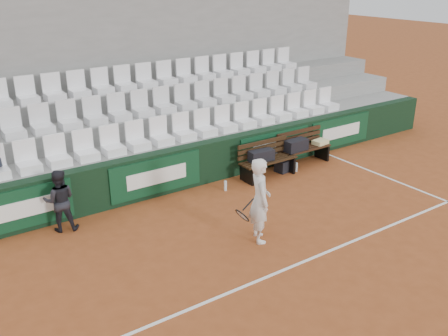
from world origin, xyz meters
The scene contains 20 objects.
ground centered at (0.00, 0.00, 0.00)m, with size 80.00×80.00×0.00m, color #974822.
court_baseline centered at (0.00, 0.00, 0.00)m, with size 18.00×0.06×0.01m, color white.
back_barrier centered at (0.07, 3.99, 0.50)m, with size 18.00×0.34×1.00m.
grandstand_tier_front centered at (0.00, 4.62, 0.50)m, with size 18.00×0.95×1.00m, color gray.
grandstand_tier_mid centered at (0.00, 5.58, 0.72)m, with size 18.00×0.95×1.45m, color gray.
grandstand_tier_back centered at (0.00, 6.53, 0.95)m, with size 18.00×0.95×1.90m, color gray.
grandstand_rear_wall centered at (0.00, 7.15, 2.20)m, with size 18.00×0.30×4.40m, color gray.
seat_row_front centered at (0.00, 4.45, 1.31)m, with size 11.90×0.44×0.63m, color white.
seat_row_mid centered at (0.00, 5.40, 1.77)m, with size 11.90×0.44×0.63m, color silver.
seat_row_back centered at (0.00, 6.35, 2.21)m, with size 11.90×0.44×0.63m, color white.
bench_left centered at (2.62, 3.38, 0.23)m, with size 1.50×0.56×0.45m, color black.
bench_right centered at (3.96, 3.53, 0.23)m, with size 1.50×0.56×0.45m, color #331B0F.
sports_bag_left centered at (2.42, 3.42, 0.58)m, with size 0.63×0.27×0.27m, color black.
sports_bag_right centered at (3.61, 3.49, 0.60)m, with size 0.63×0.29×0.29m, color black.
towel centered at (4.50, 3.51, 0.51)m, with size 0.40×0.29×0.11m, color beige.
sports_bag_ground centered at (3.22, 3.44, 0.15)m, with size 0.50×0.30×0.30m, color black.
water_bottle_near centered at (1.28, 3.28, 0.12)m, with size 0.07×0.07×0.24m, color silver.
water_bottle_far centered at (3.43, 3.24, 0.12)m, with size 0.07×0.07×0.23m, color silver.
tennis_player centered at (0.53, 1.07, 0.82)m, with size 0.79×0.71×1.64m.
ball_kid centered at (-2.42, 3.56, 0.63)m, with size 0.61×0.48×1.26m, color black.
Camera 1 is at (-4.71, -5.42, 4.79)m, focal length 40.00 mm.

